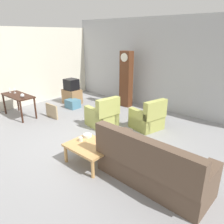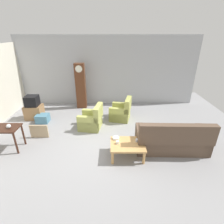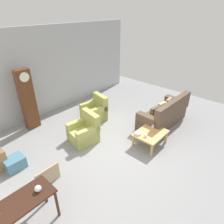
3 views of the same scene
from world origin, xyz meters
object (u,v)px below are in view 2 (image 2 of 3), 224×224
Objects in this scene: framed_picture_leaning at (40,131)px; tv_crt at (33,101)px; armchair_olive_near at (92,120)px; cup_white_porcelain at (118,142)px; bowl_white_stacked at (117,138)px; storage_box_blue at (43,118)px; tv_stand_cabinet at (35,112)px; cup_blue_rimmed at (138,140)px; couch_floral at (173,140)px; glass_dome_cloche at (9,126)px; armchair_olive_far at (122,112)px; coffee_table_wood at (128,145)px; grandfather_clock at (81,86)px.

tv_crt is at bearing 117.38° from framed_picture_leaning.
cup_white_porcelain is at bearing -60.80° from armchair_olive_near.
tv_crt is 2.40× the size of bowl_white_stacked.
storage_box_blue is at bearing 147.18° from bowl_white_stacked.
framed_picture_leaning is at bearing 159.44° from cup_white_porcelain.
cup_blue_rimmed is (3.93, -2.34, 0.20)m from tv_stand_cabinet.
couch_floral reaches higher than tv_crt.
bowl_white_stacked is (3.10, -0.08, -0.35)m from glass_dome_cloche.
tv_crt reaches higher than storage_box_blue.
glass_dome_cloche is (-4.78, 0.04, 0.45)m from couch_floral.
tv_crt is (-3.59, 0.08, 0.47)m from armchair_olive_far.
tv_crt reaches higher than bowl_white_stacked.
couch_floral reaches higher than framed_picture_leaning.
couch_floral is 3.53× the size of framed_picture_leaning.
couch_floral is 5.46m from tv_crt.
framed_picture_leaning is (0.75, -1.45, -0.05)m from tv_stand_cabinet.
glass_dome_cloche is at bearing -148.80° from armchair_olive_far.
couch_floral is 4.31m from framed_picture_leaning.
cup_blue_rimmed is (0.27, 0.09, 0.11)m from coffee_table_wood.
coffee_table_wood is 3.83m from storage_box_blue.
tv_stand_cabinet is at bearing 149.22° from cup_blue_rimmed.
glass_dome_cloche is (-3.43, 0.32, 0.44)m from coffee_table_wood.
framed_picture_leaning is (-1.03, -2.64, -0.81)m from grandfather_clock.
cup_white_porcelain is (3.15, -0.32, -0.34)m from glass_dome_cloche.
glass_dome_cloche is 3.72m from cup_blue_rimmed.
glass_dome_cloche is 1.42× the size of cup_white_porcelain.
couch_floral is 2.25× the size of armchair_olive_far.
grandfather_clock reaches higher than cup_white_porcelain.
cup_blue_rimmed reaches higher than storage_box_blue.
couch_floral is 3.12× the size of tv_stand_cabinet.
tv_stand_cabinet is 4.17m from cup_white_porcelain.
cup_blue_rimmed is (3.70, -0.22, -0.33)m from glass_dome_cloche.
grandfather_clock reaches higher than tv_crt.
armchair_olive_far is 2.29m from cup_blue_rimmed.
glass_dome_cloche is at bearing 174.73° from coffee_table_wood.
cup_white_porcelain is at bearing -66.27° from grandfather_clock.
armchair_olive_near reaches higher than cup_blue_rimmed.
armchair_olive_near is at bearing -12.82° from storage_box_blue.
grandfather_clock is at bearing 113.73° from cup_white_porcelain.
armchair_olive_far is at bearing 83.02° from bowl_white_stacked.
tv_crt is at bearing 156.68° from couch_floral.
couch_floral reaches higher than coffee_table_wood.
glass_dome_cloche is (-0.52, -0.66, 0.58)m from framed_picture_leaning.
tv_crt is at bearing 162.08° from armchair_olive_near.
armchair_olive_near is at bearing -17.92° from tv_stand_cabinet.
tv_crt is 2.13m from glass_dome_cloche.
grandfather_clock is at bearing 48.81° from storage_box_blue.
tv_crt is 3.81× the size of glass_dome_cloche.
glass_dome_cloche reaches higher than cup_blue_rimmed.
tv_crt is 5.42× the size of cup_white_porcelain.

